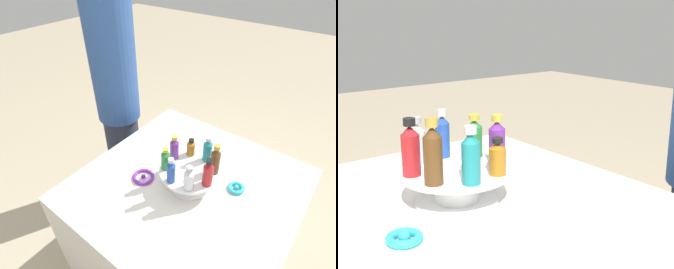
# 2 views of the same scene
# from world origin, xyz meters

# --- Properties ---
(display_stand) EXTENTS (0.28, 0.28, 0.09)m
(display_stand) POSITION_xyz_m (0.00, 0.00, 0.79)
(display_stand) COLOR white
(display_stand) RESTS_ON party_table
(bottle_teal) EXTENTS (0.04, 0.04, 0.13)m
(bottle_teal) POSITION_xyz_m (0.03, 0.11, 0.89)
(bottle_teal) COLOR teal
(bottle_teal) RESTS_ON display_stand
(bottle_amber) EXTENTS (0.04, 0.04, 0.09)m
(bottle_amber) POSITION_xyz_m (-0.06, 0.09, 0.87)
(bottle_amber) COLOR #AD6B19
(bottle_amber) RESTS_ON display_stand
(bottle_purple) EXTENTS (0.04, 0.04, 0.12)m
(bottle_purple) POSITION_xyz_m (-0.11, 0.03, 0.88)
(bottle_purple) COLOR #702D93
(bottle_purple) RESTS_ON display_stand
(bottle_green) EXTENTS (0.04, 0.04, 0.11)m
(bottle_green) POSITION_xyz_m (-0.09, -0.06, 0.88)
(bottle_green) COLOR #288438
(bottle_green) RESTS_ON display_stand
(bottle_blue) EXTENTS (0.04, 0.04, 0.13)m
(bottle_blue) POSITION_xyz_m (-0.03, -0.11, 0.89)
(bottle_blue) COLOR #234CAD
(bottle_blue) RESTS_ON display_stand
(bottle_clear) EXTENTS (0.04, 0.04, 0.12)m
(bottle_clear) POSITION_xyz_m (0.06, -0.09, 0.88)
(bottle_clear) COLOR silver
(bottle_clear) RESTS_ON display_stand
(bottle_red) EXTENTS (0.04, 0.04, 0.14)m
(bottle_red) POSITION_xyz_m (0.11, -0.03, 0.89)
(bottle_red) COLOR #B21E23
(bottle_red) RESTS_ON display_stand
(bottle_brown) EXTENTS (0.04, 0.04, 0.15)m
(bottle_brown) POSITION_xyz_m (0.09, 0.06, 0.90)
(bottle_brown) COLOR brown
(bottle_brown) RESTS_ON display_stand
(ribbon_bow_teal) EXTENTS (0.08, 0.08, 0.03)m
(ribbon_bow_teal) POSITION_xyz_m (0.19, 0.10, 0.75)
(ribbon_bow_teal) COLOR #2DB7CC
(ribbon_bow_teal) RESTS_ON party_table
(ribbon_bow_purple) EXTENTS (0.11, 0.11, 0.02)m
(ribbon_bow_purple) POSITION_xyz_m (-0.19, -0.10, 0.75)
(ribbon_bow_purple) COLOR purple
(ribbon_bow_purple) RESTS_ON party_table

